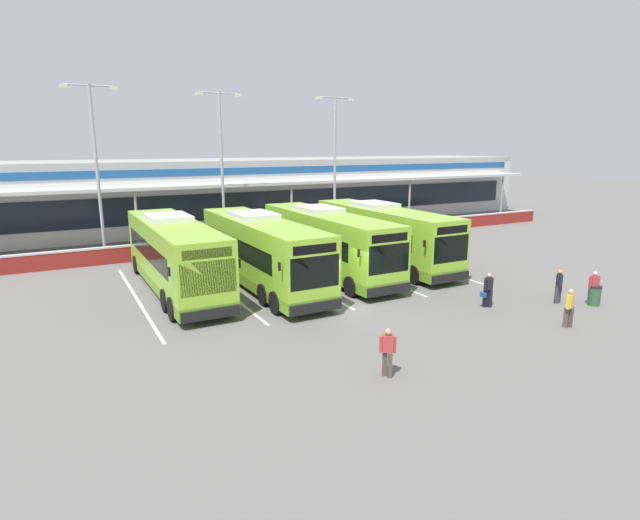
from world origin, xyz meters
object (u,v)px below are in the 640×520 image
(coach_bus_left_centre, at_px, (261,252))
(pedestrian_child, at_px, (559,285))
(pedestrian_with_handbag, at_px, (488,289))
(coach_bus_leftmost, at_px, (175,256))
(pedestrian_near_bin, at_px, (594,287))
(litter_bin, at_px, (595,295))
(pedestrian_in_dark_coat, at_px, (569,307))
(lamp_post_centre, at_px, (222,159))
(coach_bus_right_centre, at_px, (383,236))
(lamp_post_east, at_px, (335,158))
(pedestrian_approaching_bus, at_px, (388,351))
(lamp_post_west, at_px, (96,161))
(coach_bus_centre, at_px, (326,243))

(coach_bus_left_centre, xyz_separation_m, pedestrian_child, (11.14, -9.46, -0.91))
(pedestrian_with_handbag, bearing_deg, coach_bus_leftmost, 141.08)
(pedestrian_with_handbag, xyz_separation_m, pedestrian_near_bin, (4.56, -2.09, 0.02))
(coach_bus_leftmost, xyz_separation_m, pedestrian_near_bin, (16.46, -11.70, -0.91))
(litter_bin, bearing_deg, pedestrian_child, 138.67)
(coach_bus_left_centre, height_order, litter_bin, coach_bus_left_centre)
(pedestrian_in_dark_coat, xyz_separation_m, lamp_post_centre, (-6.82, 23.65, 5.42))
(coach_bus_left_centre, bearing_deg, coach_bus_right_centre, 6.76)
(lamp_post_east, bearing_deg, litter_bin, -85.92)
(pedestrian_approaching_bus, relative_size, litter_bin, 1.74)
(pedestrian_approaching_bus, distance_m, lamp_post_west, 24.45)
(coach_bus_leftmost, bearing_deg, coach_bus_left_centre, -16.99)
(lamp_post_east, bearing_deg, coach_bus_leftmost, -146.98)
(coach_bus_right_centre, xyz_separation_m, pedestrian_with_handbag, (-0.73, -9.34, -0.93))
(pedestrian_child, bearing_deg, coach_bus_leftmost, 144.98)
(lamp_post_west, relative_size, lamp_post_centre, 1.00)
(pedestrian_approaching_bus, height_order, litter_bin, pedestrian_approaching_bus)
(coach_bus_leftmost, relative_size, lamp_post_west, 1.11)
(coach_bus_leftmost, height_order, pedestrian_in_dark_coat, coach_bus_leftmost)
(pedestrian_child, distance_m, lamp_post_east, 21.17)
(coach_bus_centre, xyz_separation_m, pedestrian_approaching_bus, (-4.77, -12.61, -0.91))
(pedestrian_near_bin, bearing_deg, pedestrian_in_dark_coat, -159.33)
(lamp_post_centre, bearing_deg, pedestrian_with_handbag, -73.68)
(lamp_post_east, distance_m, litter_bin, 22.33)
(pedestrian_with_handbag, relative_size, lamp_post_centre, 0.15)
(coach_bus_centre, height_order, pedestrian_child, coach_bus_centre)
(coach_bus_leftmost, relative_size, pedestrian_child, 7.51)
(lamp_post_east, relative_size, litter_bin, 11.83)
(pedestrian_near_bin, bearing_deg, coach_bus_left_centre, 139.68)
(coach_bus_centre, height_order, litter_bin, coach_bus_centre)
(lamp_post_centre, bearing_deg, coach_bus_centre, -77.57)
(coach_bus_centre, xyz_separation_m, lamp_post_east, (6.51, 10.35, 4.50))
(coach_bus_leftmost, relative_size, litter_bin, 13.08)
(pedestrian_in_dark_coat, bearing_deg, lamp_post_west, 123.65)
(coach_bus_right_centre, distance_m, lamp_post_centre, 13.49)
(coach_bus_centre, distance_m, pedestrian_child, 12.25)
(coach_bus_right_centre, distance_m, lamp_post_west, 18.68)
(coach_bus_leftmost, bearing_deg, lamp_post_east, 33.02)
(pedestrian_with_handbag, bearing_deg, coach_bus_centre, 110.94)
(coach_bus_left_centre, bearing_deg, pedestrian_approaching_bus, -92.34)
(coach_bus_centre, distance_m, lamp_post_centre, 12.32)
(coach_bus_centre, bearing_deg, pedestrian_with_handbag, -69.06)
(lamp_post_east, bearing_deg, pedestrian_with_handbag, -99.00)
(lamp_post_centre, bearing_deg, lamp_post_east, -5.37)
(pedestrian_near_bin, relative_size, lamp_post_east, 0.15)
(coach_bus_leftmost, xyz_separation_m, lamp_post_east, (14.97, 9.73, 4.50))
(coach_bus_right_centre, bearing_deg, coach_bus_left_centre, -173.24)
(pedestrian_approaching_bus, height_order, lamp_post_east, lamp_post_east)
(coach_bus_left_centre, relative_size, lamp_post_east, 1.11)
(lamp_post_west, xyz_separation_m, lamp_post_east, (17.39, -0.09, 0.00))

